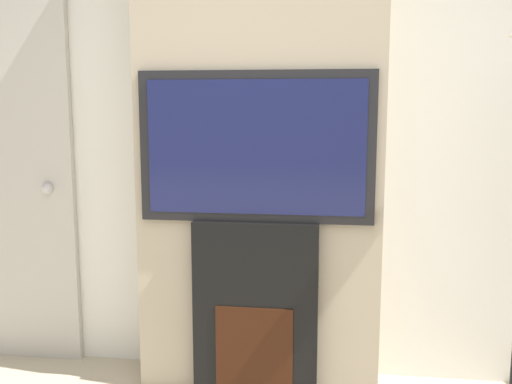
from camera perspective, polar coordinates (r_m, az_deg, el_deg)
wall_back at (r=3.02m, az=0.84°, el=6.88°), size 6.00×0.06×2.70m
chimney_breast at (r=2.84m, az=0.41°, el=6.77°), size 1.20×0.30×2.70m
fireplace at (r=2.87m, az=-0.00°, el=-11.75°), size 0.61×0.15×0.89m
television at (r=2.70m, az=-0.01°, el=4.50°), size 1.12×0.07×0.71m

